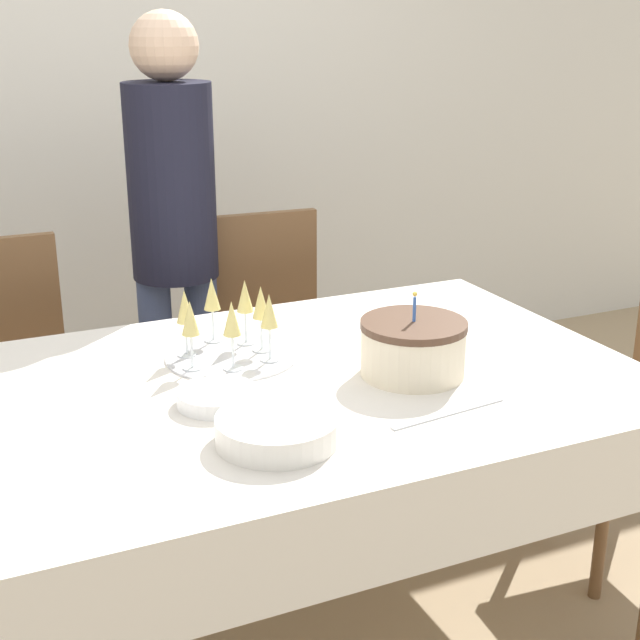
% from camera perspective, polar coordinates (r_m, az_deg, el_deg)
% --- Properties ---
extents(wall_back, '(8.00, 0.05, 2.70)m').
position_cam_1_polar(wall_back, '(3.78, -15.73, 14.45)').
color(wall_back, silver).
rests_on(wall_back, ground_plane).
extents(dining_table, '(1.98, 1.11, 0.78)m').
position_cam_1_polar(dining_table, '(2.13, -5.54, -6.89)').
color(dining_table, silver).
rests_on(dining_table, ground_plane).
extents(dining_chair_far_left, '(0.42, 0.42, 0.96)m').
position_cam_1_polar(dining_chair_far_left, '(2.91, -19.43, -3.85)').
color(dining_chair_far_left, brown).
rests_on(dining_chair_far_left, ground_plane).
extents(dining_chair_far_right, '(0.44, 0.44, 0.96)m').
position_cam_1_polar(dining_chair_far_right, '(3.09, -3.05, -1.42)').
color(dining_chair_far_right, brown).
rests_on(dining_chair_far_right, ground_plane).
extents(birthday_cake, '(0.26, 0.26, 0.21)m').
position_cam_1_polar(birthday_cake, '(2.15, 5.97, -1.78)').
color(birthday_cake, beige).
rests_on(birthday_cake, dining_table).
extents(champagne_tray, '(0.34, 0.34, 0.18)m').
position_cam_1_polar(champagne_tray, '(2.25, -5.82, -0.40)').
color(champagne_tray, silver).
rests_on(champagne_tray, dining_table).
extents(plate_stack_main, '(0.26, 0.26, 0.06)m').
position_cam_1_polar(plate_stack_main, '(1.83, -2.76, -7.00)').
color(plate_stack_main, silver).
rests_on(plate_stack_main, dining_table).
extents(plate_stack_dessert, '(0.18, 0.18, 0.03)m').
position_cam_1_polar(plate_stack_dessert, '(2.01, -6.59, -4.92)').
color(plate_stack_dessert, white).
rests_on(plate_stack_dessert, dining_table).
extents(cake_knife, '(0.30, 0.05, 0.00)m').
position_cam_1_polar(cake_knife, '(1.98, 8.22, -5.93)').
color(cake_knife, silver).
rests_on(cake_knife, dining_table).
extents(person_standing, '(0.28, 0.28, 1.62)m').
position_cam_1_polar(person_standing, '(2.94, -9.36, 6.37)').
color(person_standing, '#3F4C72').
rests_on(person_standing, ground_plane).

